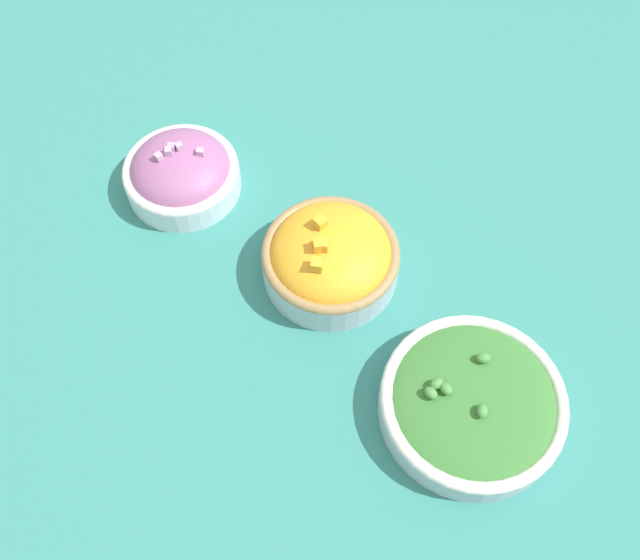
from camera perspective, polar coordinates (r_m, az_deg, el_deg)
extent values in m
plane|color=#337F75|center=(0.77, 0.00, -1.12)|extent=(3.00, 3.00, 0.00)
cylinder|color=silver|center=(0.85, -10.92, 8.00)|extent=(0.13, 0.13, 0.03)
torus|color=silver|center=(0.84, -11.10, 8.67)|extent=(0.13, 0.13, 0.01)
ellipsoid|color=#9E5B8E|center=(0.84, -11.10, 8.67)|extent=(0.12, 0.12, 0.06)
cube|color=#C699C1|center=(0.82, -11.81, 10.38)|extent=(0.01, 0.01, 0.01)
cube|color=#C699C1|center=(0.81, -12.04, 10.04)|extent=(0.01, 0.01, 0.01)
cube|color=#C699C1|center=(0.82, -11.20, 10.44)|extent=(0.01, 0.01, 0.01)
cube|color=#C699C1|center=(0.81, -9.56, 10.08)|extent=(0.01, 0.01, 0.01)
cube|color=#C699C1|center=(0.81, -12.79, 9.62)|extent=(0.01, 0.01, 0.01)
cylinder|color=#B2C1CC|center=(0.71, 11.99, -9.78)|extent=(0.18, 0.18, 0.03)
torus|color=silver|center=(0.70, 12.22, -9.34)|extent=(0.18, 0.18, 0.01)
ellipsoid|color=#387533|center=(0.70, 12.22, -9.34)|extent=(0.16, 0.16, 0.02)
ellipsoid|color=#47893D|center=(0.68, 9.33, -8.17)|extent=(0.02, 0.02, 0.01)
ellipsoid|color=#47893D|center=(0.68, 12.85, -10.17)|extent=(0.02, 0.02, 0.01)
ellipsoid|color=#47893D|center=(0.70, 12.95, -6.10)|extent=(0.02, 0.02, 0.01)
ellipsoid|color=#47893D|center=(0.68, 10.04, -8.54)|extent=(0.02, 0.01, 0.01)
ellipsoid|color=#47893D|center=(0.68, 8.87, -8.92)|extent=(0.02, 0.01, 0.01)
cylinder|color=#B2C1CC|center=(0.76, 0.84, 1.37)|extent=(0.15, 0.15, 0.04)
torus|color=#997A4C|center=(0.75, 0.86, 2.15)|extent=(0.15, 0.15, 0.01)
ellipsoid|color=orange|center=(0.75, 0.86, 2.15)|extent=(0.13, 0.13, 0.06)
cube|color=#F4A828|center=(0.71, -0.55, 1.41)|extent=(0.01, 0.01, 0.01)
cube|color=#F4A828|center=(0.71, -0.07, 2.81)|extent=(0.02, 0.02, 0.01)
cube|color=#F4A828|center=(0.73, 0.04, 4.63)|extent=(0.01, 0.01, 0.01)
cube|color=#F4A828|center=(0.71, 0.26, 2.88)|extent=(0.01, 0.01, 0.01)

